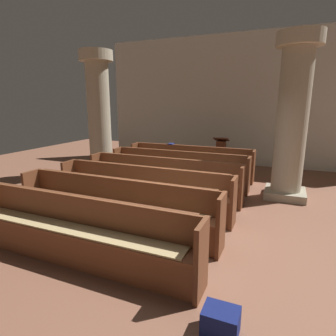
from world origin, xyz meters
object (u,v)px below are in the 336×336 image
(pew_row_1, at_px, (178,167))
(pillar_aisle_side, at_px, (293,116))
(pew_row_4, at_px, (114,204))
(lectern, at_px, (221,156))
(pillar_far_side, at_px, (99,112))
(hymn_book, at_px, (171,144))
(pew_row_0, at_px, (190,160))
(pew_row_3, at_px, (142,188))
(pew_row_2, at_px, (162,176))
(pew_row_5, at_px, (73,228))
(kneeler_box_navy, at_px, (221,322))

(pew_row_1, xyz_separation_m, pillar_aisle_side, (2.72, 0.11, 1.41))
(pew_row_4, xyz_separation_m, lectern, (0.64, 5.43, -0.05))
(pew_row_4, relative_size, pillar_far_side, 1.03)
(pillar_aisle_side, height_order, hymn_book, pillar_aisle_side)
(pew_row_0, bearing_deg, pew_row_1, -90.00)
(pew_row_3, bearing_deg, pew_row_1, 90.00)
(pew_row_1, relative_size, pew_row_4, 1.00)
(pew_row_2, xyz_separation_m, lectern, (0.64, 3.39, -0.05))
(pew_row_2, height_order, hymn_book, hymn_book)
(pew_row_1, distance_m, pew_row_3, 2.03)
(lectern, bearing_deg, pew_row_1, -105.13)
(lectern, bearing_deg, pew_row_5, -95.70)
(pew_row_0, relative_size, pew_row_4, 1.00)
(pillar_far_side, xyz_separation_m, lectern, (3.31, 2.11, -1.46))
(pew_row_0, distance_m, lectern, 1.51)
(pew_row_2, height_order, pew_row_3, same)
(pew_row_2, relative_size, pew_row_5, 1.00)
(pew_row_2, bearing_deg, pew_row_0, 90.00)
(pew_row_3, relative_size, pillar_far_side, 1.03)
(pew_row_4, bearing_deg, pew_row_0, 90.00)
(pew_row_0, distance_m, hymn_book, 0.83)
(pew_row_0, bearing_deg, kneeler_box_navy, -68.42)
(pew_row_0, bearing_deg, pew_row_2, -90.00)
(hymn_book, bearing_deg, pew_row_0, -15.93)
(pew_row_2, height_order, lectern, lectern)
(pew_row_5, height_order, kneeler_box_navy, pew_row_5)
(pew_row_1, relative_size, lectern, 3.49)
(pew_row_0, distance_m, pillar_far_side, 3.11)
(pew_row_0, xyz_separation_m, pew_row_5, (0.00, -5.08, 0.00))
(pew_row_0, bearing_deg, lectern, 64.73)
(pew_row_3, height_order, kneeler_box_navy, pew_row_3)
(pew_row_1, height_order, kneeler_box_navy, pew_row_1)
(pew_row_3, bearing_deg, pillar_aisle_side, 38.24)
(pew_row_2, distance_m, pew_row_3, 1.02)
(pew_row_4, bearing_deg, pillar_far_side, 128.76)
(pew_row_4, relative_size, pillar_aisle_side, 1.03)
(pew_row_5, distance_m, lectern, 6.48)
(pew_row_0, bearing_deg, pew_row_4, -90.00)
(pew_row_1, xyz_separation_m, pew_row_5, (0.00, -4.07, 0.00))
(lectern, height_order, kneeler_box_navy, lectern)
(pillar_far_side, xyz_separation_m, hymn_book, (1.98, 0.94, -0.97))
(pew_row_1, bearing_deg, pillar_aisle_side, 2.28)
(pew_row_2, distance_m, lectern, 3.46)
(pew_row_3, relative_size, lectern, 3.49)
(pew_row_4, xyz_separation_m, pillar_far_side, (-2.67, 3.32, 1.41))
(pew_row_1, relative_size, kneeler_box_navy, 10.76)
(pew_row_3, relative_size, pew_row_4, 1.00)
(pew_row_3, height_order, lectern, lectern)
(pew_row_3, distance_m, hymn_book, 3.34)
(pew_row_0, relative_size, pew_row_3, 1.00)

